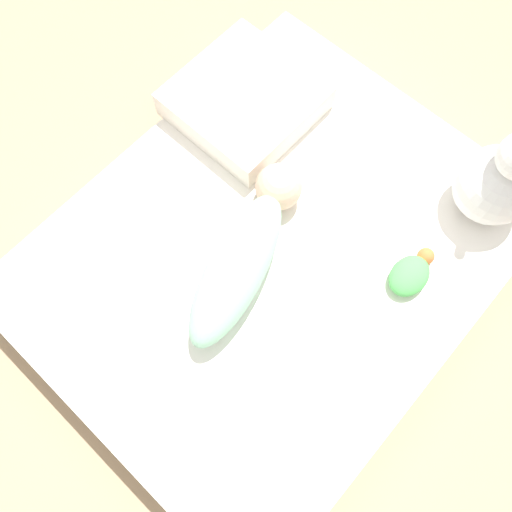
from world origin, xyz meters
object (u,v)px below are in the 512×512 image
Objects in this scene: pillow at (245,101)px; bunny_plush at (499,181)px; turtle_plush at (411,273)px; swaddled_baby at (245,252)px.

pillow is 0.76m from bunny_plush.
turtle_plush is (-0.32, 0.02, -0.11)m from bunny_plush.
turtle_plush is at bearing 177.11° from bunny_plush.
bunny_plush is 2.33× the size of turtle_plush.
swaddled_baby is 0.50m from pillow.
pillow is at bearing 107.04° from bunny_plush.
bunny_plush is 0.34m from turtle_plush.
swaddled_baby is 1.44× the size of bunny_plush.
swaddled_baby is at bearing 126.88° from turtle_plush.
bunny_plush is at bearing -2.89° from turtle_plush.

